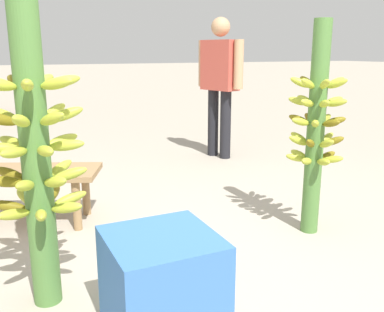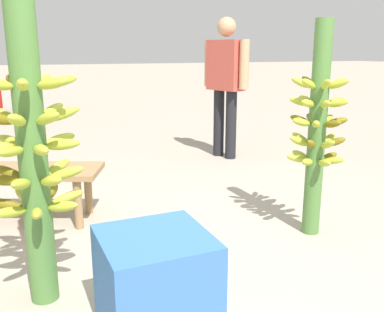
# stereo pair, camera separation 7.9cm
# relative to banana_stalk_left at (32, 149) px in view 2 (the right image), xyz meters

# --- Properties ---
(ground_plane) EXTENTS (80.00, 80.00, 0.00)m
(ground_plane) POSITION_rel_banana_stalk_left_xyz_m (0.99, -0.17, -0.80)
(ground_plane) COLOR #A89E8C
(banana_stalk_left) EXTENTS (0.48, 0.48, 1.57)m
(banana_stalk_left) POSITION_rel_banana_stalk_left_xyz_m (0.00, 0.00, 0.00)
(banana_stalk_left) COLOR #4C7A38
(banana_stalk_left) RESTS_ON ground_plane
(banana_stalk_center) EXTENTS (0.40, 0.40, 1.46)m
(banana_stalk_center) POSITION_rel_banana_stalk_left_xyz_m (1.81, 0.13, -0.05)
(banana_stalk_center) COLOR #4C7A38
(banana_stalk_center) RESTS_ON ground_plane
(vendor_person) EXTENTS (0.33, 0.68, 1.63)m
(vendor_person) POSITION_rel_banana_stalk_left_xyz_m (2.29, 2.35, 0.16)
(vendor_person) COLOR black
(vendor_person) RESTS_ON ground_plane
(market_bench) EXTENTS (1.48, 0.96, 0.41)m
(market_bench) POSITION_rel_banana_stalk_left_xyz_m (-0.16, 1.22, -0.45)
(market_bench) COLOR #99754C
(market_bench) RESTS_ON ground_plane
(produce_crate) EXTENTS (0.47, 0.47, 0.47)m
(produce_crate) POSITION_rel_banana_stalk_left_xyz_m (0.44, -0.49, -0.56)
(produce_crate) COLOR #386BB2
(produce_crate) RESTS_ON ground_plane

